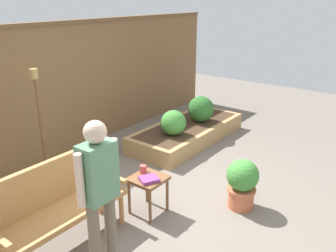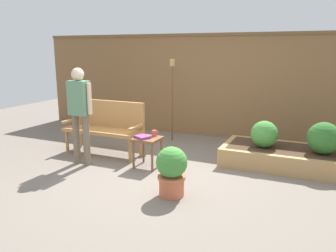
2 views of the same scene
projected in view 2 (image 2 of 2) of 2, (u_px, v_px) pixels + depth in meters
name	position (u px, v px, depth m)	size (l,w,h in m)	color
ground_plane	(160.00, 175.00, 5.11)	(14.00, 14.00, 0.00)	#70665B
fence_back	(213.00, 85.00, 7.17)	(8.40, 0.14, 2.16)	brown
garden_bench	(106.00, 123.00, 6.11)	(1.44, 0.48, 0.94)	#B77F47
side_table	(147.00, 143.00, 5.39)	(0.40, 0.40, 0.48)	brown
cup_on_table	(154.00, 133.00, 5.45)	(0.12, 0.08, 0.10)	#CC4C47
book_on_table	(143.00, 137.00, 5.34)	(0.21, 0.19, 0.04)	#7F3875
potted_boxwood	(172.00, 170.00, 4.33)	(0.40, 0.40, 0.65)	#C66642
raised_planter_bed	(300.00, 159.00, 5.38)	(2.40, 1.00, 0.30)	#AD8451
shrub_near_bench	(264.00, 134.00, 5.45)	(0.43, 0.43, 0.43)	brown
shrub_far_corner	(324.00, 138.00, 5.10)	(0.48, 0.48, 0.48)	brown
tiki_torch	(172.00, 85.00, 6.82)	(0.10, 0.10, 1.64)	brown
person_by_bench	(80.00, 108.00, 5.40)	(0.47, 0.20, 1.56)	#70604C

